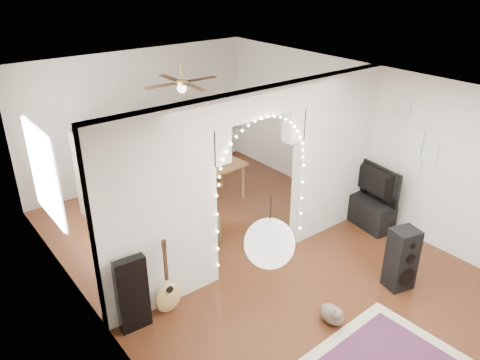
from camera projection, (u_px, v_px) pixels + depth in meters
floor at (256, 257)px, 7.38m from camera, size 7.50×7.50×0.00m
ceiling at (259, 88)px, 6.22m from camera, size 5.00×7.50×0.02m
wall_back at (139, 117)px, 9.47m from camera, size 5.00×0.02×2.70m
wall_left at (92, 237)px, 5.41m from camera, size 0.02×7.50×2.70m
wall_right at (367, 142)px, 8.19m from camera, size 0.02×7.50×2.70m
divider_wall at (258, 175)px, 6.77m from camera, size 5.00×0.20×2.70m
fairy_lights at (264, 170)px, 6.62m from camera, size 1.64×0.04×1.60m
window at (44, 173)px, 6.65m from camera, size 0.04×1.20×1.40m
wall_clock at (402, 109)px, 7.43m from camera, size 0.03×0.31×0.31m
picture_frames at (418, 151)px, 7.40m from camera, size 0.02×0.50×0.70m
paper_lantern at (269, 244)px, 3.65m from camera, size 0.40×0.40×0.40m
ceiling_fan at (182, 82)px, 7.78m from camera, size 1.10×1.10×0.30m
guitar_case at (132, 294)px, 5.76m from camera, size 0.40×0.16×1.04m
acoustic_guitar at (167, 286)px, 6.07m from camera, size 0.39×0.16×0.95m
tabby_cat at (332, 314)px, 5.98m from camera, size 0.36×0.52×0.35m
floor_speaker at (402, 259)px, 6.54m from camera, size 0.43×0.39×0.93m
media_console at (367, 211)px, 8.21m from camera, size 0.54×1.05×0.50m
tv at (371, 182)px, 7.97m from camera, size 0.29×1.08×0.62m
bookcase at (121, 165)px, 8.61m from camera, size 1.60×0.41×1.63m
dining_table at (211, 169)px, 8.81m from camera, size 1.25×0.87×0.76m
flower_vase at (211, 160)px, 8.73m from camera, size 0.19×0.19×0.19m
dining_chair_left at (176, 257)px, 6.99m from camera, size 0.64×0.65×0.46m
dining_chair_right at (197, 230)px, 7.59m from camera, size 0.65×0.66×0.53m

